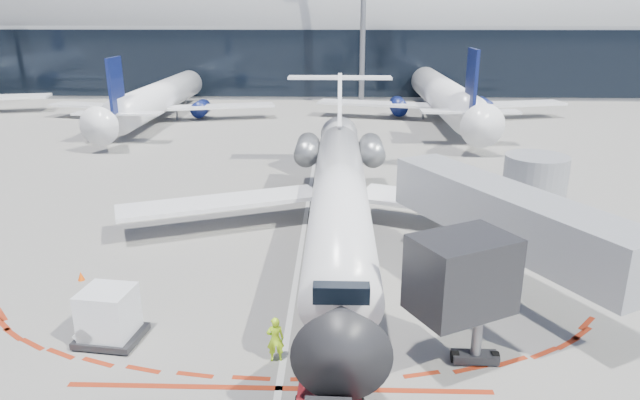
{
  "coord_description": "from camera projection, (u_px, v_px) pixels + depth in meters",
  "views": [
    {
      "loc": [
        1.82,
        -27.26,
        11.73
      ],
      "look_at": [
        1.05,
        -1.39,
        3.19
      ],
      "focal_mm": 32.0,
      "sensor_mm": 36.0,
      "label": 1
    }
  ],
  "objects": [
    {
      "name": "ground",
      "position": [
        301.0,
        250.0,
        29.6
      ],
      "size": [
        260.0,
        260.0,
        0.0
      ],
      "primitive_type": "plane",
      "color": "slate",
      "rests_on": "ground"
    },
    {
      "name": "apron_centerline",
      "position": [
        303.0,
        235.0,
        31.5
      ],
      "size": [
        0.25,
        40.0,
        0.01
      ],
      "primitive_type": "cube",
      "color": "silver",
      "rests_on": "ground"
    },
    {
      "name": "apron_stop_bar",
      "position": [
        279.0,
        388.0,
        18.68
      ],
      "size": [
        14.0,
        0.25,
        0.01
      ],
      "primitive_type": "cube",
      "color": "maroon",
      "rests_on": "ground"
    },
    {
      "name": "terminal_building",
      "position": [
        326.0,
        34.0,
        88.61
      ],
      "size": [
        150.0,
        24.15,
        24.0
      ],
      "color": "gray",
      "rests_on": "ground"
    },
    {
      "name": "jet_bridge",
      "position": [
        514.0,
        217.0,
        25.52
      ],
      "size": [
        10.03,
        15.2,
        4.9
      ],
      "color": "gray",
      "rests_on": "ground"
    },
    {
      "name": "light_mast_centre",
      "position": [
        363.0,
        6.0,
        71.11
      ],
      "size": [
        0.7,
        0.7,
        25.0
      ],
      "primitive_type": "cylinder",
      "color": "slate",
      "rests_on": "ground"
    },
    {
      "name": "regional_jet",
      "position": [
        340.0,
        188.0,
        31.25
      ],
      "size": [
        24.92,
        30.72,
        7.69
      ],
      "color": "white",
      "rests_on": "ground"
    },
    {
      "name": "ramp_worker",
      "position": [
        275.0,
        339.0,
        19.93
      ],
      "size": [
        0.68,
        0.51,
        1.7
      ],
      "primitive_type": "imported",
      "rotation": [
        0.0,
        0.0,
        3.31
      ],
      "color": "#B9FF1A",
      "rests_on": "ground"
    },
    {
      "name": "uld_container",
      "position": [
        109.0,
        316.0,
        21.08
      ],
      "size": [
        2.47,
        2.18,
        2.11
      ],
      "rotation": [
        0.0,
        0.0,
        -0.13
      ],
      "color": "black",
      "rests_on": "ground"
    },
    {
      "name": "safety_cone_left",
      "position": [
        81.0,
        276.0,
        26.16
      ],
      "size": [
        0.31,
        0.31,
        0.43
      ],
      "primitive_type": "cone",
      "color": "#ED4C04",
      "rests_on": "ground"
    },
    {
      "name": "bg_airliner_1",
      "position": [
        159.0,
        75.0,
        64.54
      ],
      "size": [
        30.52,
        32.31,
        9.87
      ],
      "primitive_type": null,
      "color": "white",
      "rests_on": "ground"
    },
    {
      "name": "bg_airliner_2",
      "position": [
        443.0,
        70.0,
        64.97
      ],
      "size": [
        33.57,
        35.54,
        10.86
      ],
      "primitive_type": null,
      "color": "white",
      "rests_on": "ground"
    }
  ]
}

